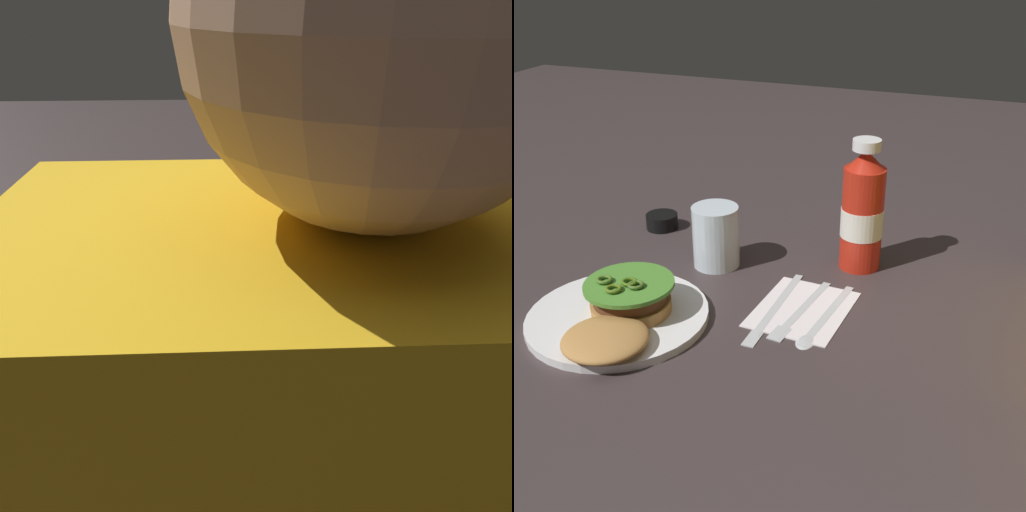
% 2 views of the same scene
% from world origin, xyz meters
% --- Properties ---
extents(ground_plane, '(3.00, 3.00, 0.00)m').
position_xyz_m(ground_plane, '(0.00, 0.00, 0.00)').
color(ground_plane, '#392E2F').
extents(dinner_plate, '(0.26, 0.26, 0.01)m').
position_xyz_m(dinner_plate, '(0.07, -0.15, 0.01)').
color(dinner_plate, white).
rests_on(dinner_plate, ground_plane).
extents(burger_sandwich, '(0.21, 0.14, 0.05)m').
position_xyz_m(burger_sandwich, '(0.09, -0.12, 0.03)').
color(burger_sandwich, '#B47E42').
rests_on(burger_sandwich, dinner_plate).
extents(ketchup_bottle, '(0.07, 0.07, 0.21)m').
position_xyz_m(ketchup_bottle, '(-0.21, 0.13, 0.10)').
color(ketchup_bottle, red).
rests_on(ketchup_bottle, ground_plane).
extents(water_glass, '(0.08, 0.08, 0.10)m').
position_xyz_m(water_glass, '(-0.13, -0.09, 0.05)').
color(water_glass, silver).
rests_on(water_glass, ground_plane).
extents(condiment_cup, '(0.06, 0.06, 0.03)m').
position_xyz_m(condiment_cup, '(-0.23, -0.25, 0.01)').
color(condiment_cup, black).
rests_on(condiment_cup, ground_plane).
extents(napkin, '(0.17, 0.14, 0.00)m').
position_xyz_m(napkin, '(-0.05, 0.09, 0.00)').
color(napkin, white).
rests_on(napkin, ground_plane).
extents(butter_knife, '(0.21, 0.02, 0.00)m').
position_xyz_m(butter_knife, '(-0.02, 0.05, 0.00)').
color(butter_knife, silver).
rests_on(butter_knife, napkin).
extents(fork_utensil, '(0.18, 0.04, 0.00)m').
position_xyz_m(fork_utensil, '(-0.03, 0.09, 0.00)').
color(fork_utensil, silver).
rests_on(fork_utensil, napkin).
extents(spoon_utensil, '(0.19, 0.04, 0.00)m').
position_xyz_m(spoon_utensil, '(-0.02, 0.12, 0.00)').
color(spoon_utensil, silver).
rests_on(spoon_utensil, napkin).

